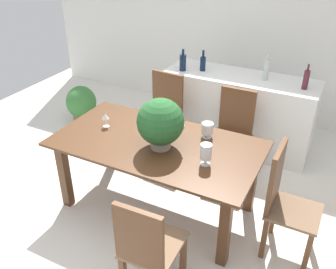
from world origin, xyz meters
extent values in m
plane|color=silver|center=(0.00, 0.00, 0.00)|extent=(7.04, 7.04, 0.00)
cube|color=white|center=(0.00, 2.60, 1.30)|extent=(6.40, 0.10, 2.60)
cube|color=#4C2D19|center=(0.00, 0.06, 0.75)|extent=(1.93, 1.03, 0.03)
cube|color=#4C2D19|center=(-0.83, -0.32, 0.37)|extent=(0.09, 0.09, 0.74)
cube|color=#4C2D19|center=(0.83, -0.32, 0.37)|extent=(0.09, 0.09, 0.74)
cube|color=#4C2D19|center=(-0.83, 0.45, 0.37)|extent=(0.09, 0.09, 0.74)
cube|color=#4C2D19|center=(0.83, 0.45, 0.37)|extent=(0.09, 0.09, 0.74)
cube|color=brown|center=(0.26, 0.72, 0.22)|extent=(0.04, 0.04, 0.44)
cube|color=brown|center=(0.61, 0.72, 0.22)|extent=(0.04, 0.04, 0.44)
cube|color=brown|center=(0.26, 1.10, 0.22)|extent=(0.04, 0.04, 0.44)
cube|color=brown|center=(0.61, 1.10, 0.22)|extent=(0.04, 0.04, 0.44)
cube|color=brown|center=(0.43, 0.91, 0.45)|extent=(0.43, 0.45, 0.03)
cube|color=brown|center=(0.43, 1.11, 0.72)|extent=(0.39, 0.04, 0.53)
cube|color=brown|center=(0.59, -0.59, 0.22)|extent=(0.05, 0.05, 0.44)
cube|color=brown|center=(0.26, -0.60, 0.22)|extent=(0.05, 0.05, 0.44)
cube|color=brown|center=(0.43, -0.79, 0.45)|extent=(0.41, 0.47, 0.03)
cube|color=brown|center=(0.44, -0.99, 0.71)|extent=(0.37, 0.05, 0.49)
cube|color=brown|center=(-0.63, 0.75, 0.22)|extent=(0.05, 0.05, 0.44)
cube|color=brown|center=(-0.26, 0.72, 0.22)|extent=(0.05, 0.05, 0.44)
cube|color=brown|center=(-0.60, 1.09, 0.22)|extent=(0.05, 0.05, 0.44)
cube|color=brown|center=(-0.24, 1.07, 0.22)|extent=(0.05, 0.05, 0.44)
cube|color=brown|center=(-0.43, 0.91, 0.45)|extent=(0.47, 0.45, 0.03)
cube|color=brown|center=(-0.42, 1.10, 0.74)|extent=(0.41, 0.07, 0.57)
cube|color=brown|center=(1.47, -0.11, 0.22)|extent=(0.04, 0.04, 0.44)
cube|color=brown|center=(1.47, 0.23, 0.22)|extent=(0.04, 0.04, 0.44)
cube|color=brown|center=(1.12, -0.11, 0.22)|extent=(0.04, 0.04, 0.44)
cube|color=brown|center=(1.12, 0.23, 0.22)|extent=(0.04, 0.04, 0.44)
cube|color=brown|center=(1.30, 0.06, 0.45)|extent=(0.43, 0.41, 0.03)
cube|color=brown|center=(1.10, 0.06, 0.74)|extent=(0.04, 0.38, 0.56)
cylinder|color=gray|center=(0.07, 0.01, 0.81)|extent=(0.19, 0.19, 0.10)
sphere|color=#235628|center=(0.07, 0.01, 1.02)|extent=(0.42, 0.42, 0.42)
sphere|color=silver|center=(-0.06, 0.00, 1.10)|extent=(0.05, 0.05, 0.05)
sphere|color=silver|center=(-0.06, 0.11, 0.96)|extent=(0.06, 0.06, 0.06)
sphere|color=silver|center=(0.25, 0.07, 0.98)|extent=(0.05, 0.05, 0.05)
cylinder|color=silver|center=(0.38, 0.36, 0.77)|extent=(0.09, 0.09, 0.01)
cylinder|color=silver|center=(0.38, 0.36, 0.79)|extent=(0.03, 0.03, 0.03)
cylinder|color=silver|center=(0.38, 0.36, 0.86)|extent=(0.11, 0.11, 0.10)
cylinder|color=silver|center=(0.54, -0.07, 0.77)|extent=(0.08, 0.08, 0.01)
cylinder|color=silver|center=(0.54, -0.07, 0.80)|extent=(0.02, 0.02, 0.05)
cylinder|color=silver|center=(0.54, -0.07, 0.89)|extent=(0.10, 0.10, 0.14)
cylinder|color=silver|center=(-0.59, 0.10, 0.77)|extent=(0.06, 0.06, 0.00)
cylinder|color=silver|center=(-0.59, 0.10, 0.81)|extent=(0.01, 0.01, 0.08)
cone|color=silver|center=(-0.59, 0.10, 0.88)|extent=(0.07, 0.07, 0.06)
cube|color=silver|center=(0.30, 1.61, 0.47)|extent=(1.83, 0.61, 0.94)
cylinder|color=#511E28|center=(1.04, 1.56, 1.04)|extent=(0.06, 0.06, 0.21)
cylinder|color=#511E28|center=(1.04, 1.56, 1.18)|extent=(0.02, 0.02, 0.07)
cylinder|color=#0F1E38|center=(-0.18, 1.58, 1.02)|extent=(0.07, 0.07, 0.17)
cylinder|color=#0F1E38|center=(-0.18, 1.58, 1.15)|extent=(0.03, 0.03, 0.09)
cylinder|color=#0F1E38|center=(-0.40, 1.47, 1.03)|extent=(0.08, 0.08, 0.20)
cylinder|color=#0F1E38|center=(-0.40, 1.47, 1.17)|extent=(0.03, 0.03, 0.07)
cylinder|color=#B2BFB7|center=(0.58, 1.62, 1.06)|extent=(0.07, 0.07, 0.24)
cylinder|color=#B2BFB7|center=(0.58, 1.62, 1.21)|extent=(0.02, 0.02, 0.07)
cylinder|color=brown|center=(-1.83, 1.18, 0.08)|extent=(0.27, 0.27, 0.15)
ellipsoid|color=#387538|center=(-1.83, 1.18, 0.32)|extent=(0.42, 0.42, 0.46)
camera|label=1|loc=(1.44, -2.51, 2.55)|focal=39.78mm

